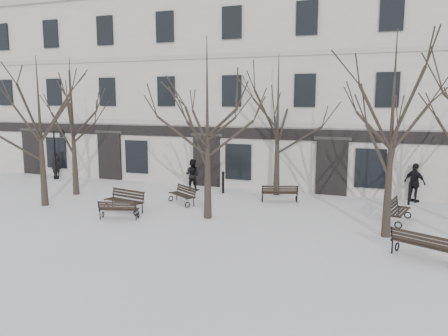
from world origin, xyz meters
The scene contains 19 objects.
ground centered at (0.00, 0.00, 0.00)m, with size 100.00×100.00×0.00m, color silver.
building centered at (0.00, 12.96, 5.52)m, with size 40.40×10.20×11.40m.
tree_0 centered at (-8.91, 1.01, 4.31)m, with size 4.83×4.83×6.90m.
tree_1 centered at (-0.86, 1.54, 4.64)m, with size 5.19×5.19×7.42m.
tree_2 centered at (6.16, 1.39, 4.56)m, with size 5.11×5.11×7.30m.
tree_4 centered at (-9.12, 3.52, 4.41)m, with size 4.94×4.94×7.05m.
tree_5 centered at (0.81, 7.00, 4.52)m, with size 5.06×5.06×7.23m.
bench_0 centered at (-4.73, 1.31, 0.53)m, with size 2.01×1.10×0.97m.
bench_1 centered at (-4.27, 0.09, 0.44)m, with size 1.69×0.98×0.81m.
bench_2 centered at (7.18, -0.70, 0.50)m, with size 1.92×1.38×0.93m.
bench_3 centered at (-2.93, 3.52, 0.46)m, with size 1.71×1.45×0.85m.
bench_4 centered at (1.35, 5.37, 0.48)m, with size 1.84×1.11×0.88m.
bench_5 centered at (6.59, 3.51, 0.51)m, with size 1.09×1.94×0.93m.
lamp_post centered at (-13.03, 6.82, 1.82)m, with size 0.99×0.37×3.15m.
bollard_a centered at (-1.94, 6.40, 0.63)m, with size 0.15×0.15×1.17m.
bollard_b centered at (7.22, 6.94, 0.53)m, with size 0.13×0.13×0.99m.
pedestrian_a centered at (-13.83, 7.52, 0.00)m, with size 0.57×0.37×1.55m, color black.
pedestrian_b centered at (-3.80, 6.57, 0.00)m, with size 0.84×0.65×1.72m, color black.
pedestrian_c centered at (7.48, 7.63, 0.00)m, with size 1.12×0.47×1.91m, color black.
Camera 1 is at (5.82, -14.98, 4.91)m, focal length 35.00 mm.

